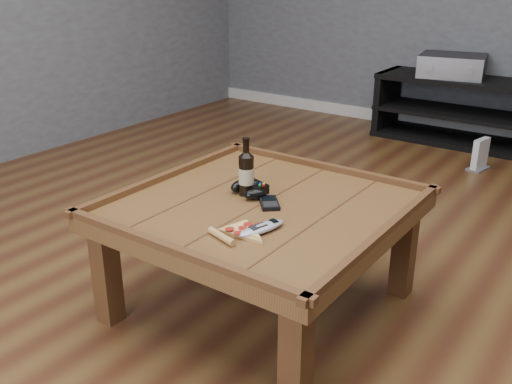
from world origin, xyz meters
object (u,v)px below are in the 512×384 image
Objects in this scene: av_receiver at (452,66)px; game_console at (480,156)px; media_console at (470,112)px; coffee_table at (262,218)px; beer_bottle at (246,172)px; pizza_slice at (240,231)px; game_controller at (250,189)px; remote_control at (262,228)px; smartphone at (269,203)px.

game_console is at bearing -63.17° from av_receiver.
media_console is at bearing -9.07° from av_receiver.
beer_bottle is (-0.10, 0.04, 0.15)m from coffee_table.
pizza_slice is at bearing -70.91° from coffee_table.
beer_bottle is 0.07m from game_controller.
beer_bottle reaches higher than game_console.
coffee_table is 0.13m from game_controller.
remote_control is (0.14, -0.20, 0.07)m from coffee_table.
beer_bottle is 0.36m from pizza_slice.
beer_bottle reaches higher than remote_control.
game_console is (0.42, -0.55, -0.48)m from av_receiver.
game_console is (0.34, 2.15, -0.38)m from game_controller.
media_console is 7.84× the size of game_controller.
beer_bottle is 1.15× the size of remote_control.
beer_bottle is at bearing -87.56° from game_console.
media_console is 2.71m from game_controller.
game_controller is 1.32× the size of smartphone.
game_controller is at bearing 136.55° from pizza_slice.
game_controller reaches higher than remote_control.
game_controller is 0.34× the size of av_receiver.
media_console is 2.65× the size of av_receiver.
game_controller is at bearing 41.66° from beer_bottle.
media_console is 5.35× the size of pizza_slice.
av_receiver is (-0.18, -0.01, 0.33)m from media_console.
remote_control is (0.23, -0.25, -0.01)m from game_controller.
game_console is at bearing 102.60° from remote_control.
coffee_table is 7.62× the size of smartphone.
media_console reaches higher than game_console.
media_console is at bearing 105.35° from game_controller.
remote_control is (0.11, -0.21, 0.01)m from smartphone.
media_console is at bearing 87.87° from beer_bottle.
coffee_table is at bearing 140.17° from remote_control.
game_controller is 0.34m from remote_control.
media_console is 6.53× the size of game_console.
coffee_table is 2.75m from media_console.
coffee_table is 0.25m from remote_control.
beer_bottle is 0.88× the size of pizza_slice.
pizza_slice is (0.19, -0.29, -0.08)m from beer_bottle.
coffee_table is at bearing -90.00° from media_console.
coffee_table is at bearing -11.78° from game_controller.
remote_control reaches higher than game_console.
beer_bottle reaches higher than coffee_table.
game_controller is 0.68× the size of pizza_slice.
av_receiver is (-0.32, 2.94, 0.12)m from remote_control.
av_receiver is 2.46× the size of game_console.
game_controller reaches higher than coffee_table.
smartphone is at bearing -89.36° from media_console.
smartphone is at bearing 118.58° from pizza_slice.
media_console reaches higher than pizza_slice.
game_console is at bearing 98.32° from game_controller.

